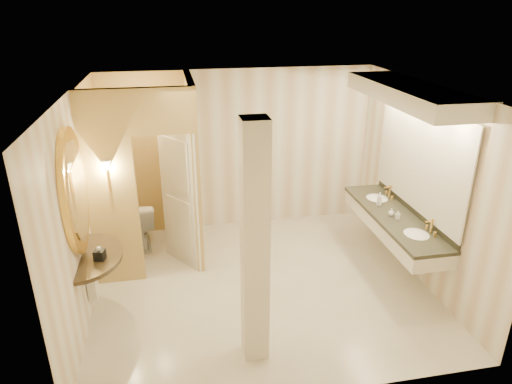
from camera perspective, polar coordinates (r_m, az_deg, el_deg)
The scene contains 16 objects.
floor at distance 6.52m, azimuth 0.71°, elevation -11.50°, with size 4.50×4.50×0.00m, color silver.
ceiling at distance 5.48m, azimuth 0.85°, elevation 12.54°, with size 4.50×4.50×0.00m, color white.
wall_back at distance 7.72m, azimuth -2.21°, elevation 5.22°, with size 4.50×0.02×2.70m, color #EEE7CE.
wall_front at distance 4.17m, azimuth 6.39°, elevation -11.25°, with size 4.50×0.02×2.70m, color #EEE7CE.
wall_left at distance 5.89m, azimuth -21.24°, elevation -2.12°, with size 0.02×4.00×2.70m, color #EEE7CE.
wall_right at distance 6.67m, azimuth 20.08°, elevation 0.93°, with size 0.02×4.00×2.70m, color #EEE7CE.
toilet_closet at distance 6.65m, azimuth -10.52°, elevation 2.25°, with size 1.50×1.55×2.70m.
wall_sconce at distance 6.09m, azimuth -18.12°, elevation 3.02°, with size 0.14×0.14×0.42m.
vanity at distance 6.52m, azimuth 17.97°, elevation 3.32°, with size 0.75×2.42×2.09m.
console_shelf at distance 5.63m, azimuth -21.30°, elevation -3.23°, with size 1.14×1.14×2.02m.
pillar at distance 4.68m, azimuth -0.14°, elevation -6.95°, with size 0.27×0.27×2.70m, color silver.
tissue_box at distance 5.68m, azimuth -18.95°, elevation -7.42°, with size 0.12×0.12×0.12m, color black.
toilet at distance 7.54m, azimuth -14.30°, elevation -3.84°, with size 0.43×0.76×0.78m, color white.
soap_bottle_a at distance 6.63m, azimuth 17.27°, elevation -2.75°, with size 0.05×0.05×0.12m, color beige.
soap_bottle_b at distance 6.70m, azimuth 16.56°, elevation -2.44°, with size 0.09×0.09×0.11m, color silver.
soap_bottle_c at distance 6.96m, azimuth 15.18°, elevation -0.87°, with size 0.08×0.08×0.21m, color #C6B28C.
Camera 1 is at (-1.09, -5.29, 3.66)m, focal length 32.00 mm.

